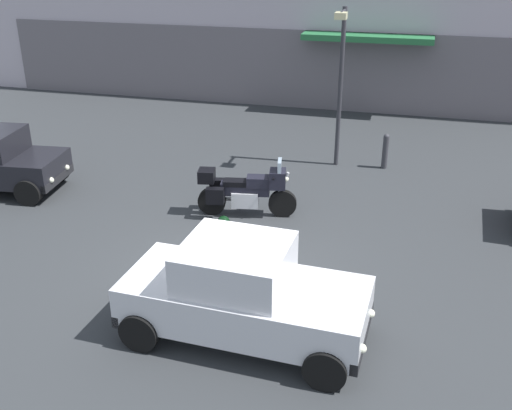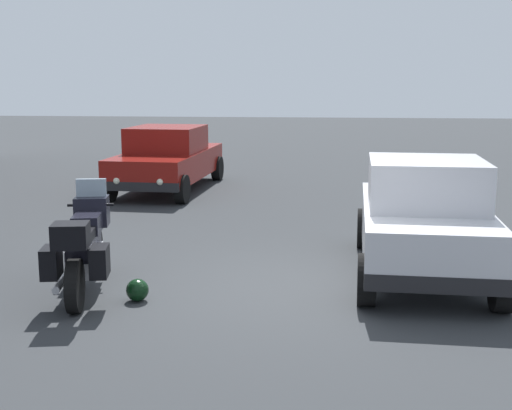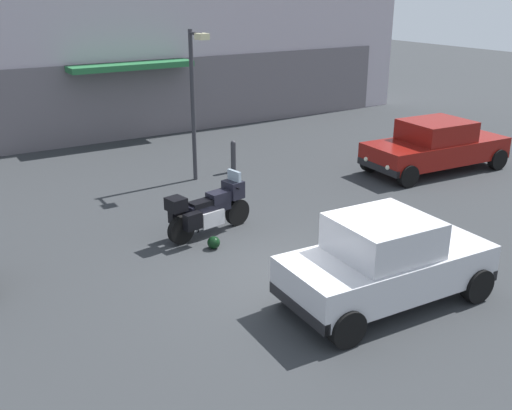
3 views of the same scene
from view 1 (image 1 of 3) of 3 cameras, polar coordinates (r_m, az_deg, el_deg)
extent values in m
plane|color=#2D3033|center=(11.36, -2.58, -6.96)|extent=(80.00, 80.00, 0.00)
cube|color=#625C62|center=(22.19, 7.08, 12.51)|extent=(25.32, 0.12, 2.80)
cube|color=#236638|center=(21.40, 10.55, 15.40)|extent=(4.40, 1.10, 0.20)
cylinder|color=black|center=(13.61, 2.54, 0.15)|extent=(0.65, 0.26, 0.64)
cylinder|color=black|center=(13.75, -4.22, 0.36)|extent=(0.65, 0.26, 0.64)
cylinder|color=#B7B7BC|center=(13.44, 2.49, 1.82)|extent=(0.33, 0.13, 0.68)
cube|color=#B7B7BC|center=(13.62, -1.03, 0.65)|extent=(0.66, 0.50, 0.36)
cube|color=black|center=(13.53, -1.04, 1.58)|extent=(1.13, 0.48, 0.28)
cube|color=black|center=(13.43, 0.23, 2.25)|extent=(0.57, 0.43, 0.24)
cube|color=black|center=(13.49, -1.89, 2.15)|extent=(0.61, 0.40, 0.12)
cube|color=black|center=(13.38, 2.07, 2.51)|extent=(0.43, 0.50, 0.40)
cube|color=#8C9EAD|center=(13.27, 2.26, 3.71)|extent=(0.15, 0.41, 0.28)
sphere|color=#EAEACC|center=(13.38, 2.84, 2.49)|extent=(0.14, 0.14, 0.14)
cylinder|color=black|center=(13.35, 1.74, 2.92)|extent=(0.15, 0.62, 0.04)
cylinder|color=#B7B7BC|center=(13.91, -3.41, 0.60)|extent=(0.56, 0.19, 0.09)
cube|color=black|center=(13.88, -3.60, 1.80)|extent=(0.43, 0.27, 0.36)
cube|color=black|center=(13.37, -3.92, 0.87)|extent=(0.43, 0.27, 0.36)
cube|color=black|center=(13.52, -4.72, 2.81)|extent=(0.43, 0.46, 0.28)
cylinder|color=black|center=(13.91, -1.57, -0.06)|extent=(0.05, 0.13, 0.29)
sphere|color=black|center=(13.16, -3.10, -1.62)|extent=(0.28, 0.28, 0.28)
cube|color=silver|center=(9.48, -1.05, -9.20)|extent=(3.87, 1.81, 0.68)
cube|color=silver|center=(9.18, -1.98, -5.61)|extent=(1.67, 1.58, 0.64)
cube|color=#8C9EAD|center=(8.98, 2.57, -6.33)|extent=(0.12, 1.40, 0.54)
cube|color=#8C9EAD|center=(9.42, -6.30, -4.89)|extent=(0.12, 1.40, 0.51)
cube|color=black|center=(9.30, 10.09, -12.20)|extent=(0.19, 1.64, 0.20)
cube|color=black|center=(10.26, -10.99, -8.43)|extent=(0.19, 1.64, 0.20)
cylinder|color=black|center=(10.03, 8.41, -9.75)|extent=(0.65, 0.25, 0.64)
cylinder|color=black|center=(8.79, 6.61, -15.26)|extent=(0.65, 0.25, 0.64)
cylinder|color=black|center=(10.74, -7.11, -7.16)|extent=(0.65, 0.25, 0.64)
cylinder|color=black|center=(9.59, -10.99, -11.75)|extent=(0.65, 0.25, 0.64)
sphere|color=silver|center=(9.60, 10.83, -10.11)|extent=(0.14, 0.14, 0.14)
sphere|color=silver|center=(8.87, 10.04, -13.30)|extent=(0.14, 0.14, 0.14)
cube|color=#8C9EAD|center=(15.75, -22.01, 5.44)|extent=(0.21, 1.32, 0.51)
cube|color=black|center=(15.55, -18.34, 2.45)|extent=(0.29, 1.56, 0.20)
cylinder|color=black|center=(16.37, -18.45, 3.15)|extent=(0.66, 0.29, 0.64)
cylinder|color=black|center=(15.17, -20.83, 1.12)|extent=(0.66, 0.29, 0.64)
sphere|color=silver|center=(15.84, -17.57, 3.42)|extent=(0.14, 0.14, 0.14)
sphere|color=silver|center=(15.13, -18.92, 2.26)|extent=(0.14, 0.14, 0.14)
cylinder|color=#2D2D33|center=(16.38, 8.01, 10.82)|extent=(0.12, 0.12, 4.25)
cylinder|color=#2D2D33|center=(15.69, 8.28, 17.73)|extent=(0.08, 0.70, 0.08)
cube|color=beige|center=(15.35, 8.09, 17.41)|extent=(0.28, 0.36, 0.16)
cylinder|color=#333338|center=(16.81, 12.19, 4.90)|extent=(0.16, 0.16, 0.90)
sphere|color=#333338|center=(16.67, 12.32, 6.36)|extent=(0.16, 0.16, 0.16)
camera|label=2|loc=(15.01, -36.69, 7.27)|focal=47.85mm
camera|label=3|loc=(9.14, -70.00, 4.91)|focal=41.44mm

